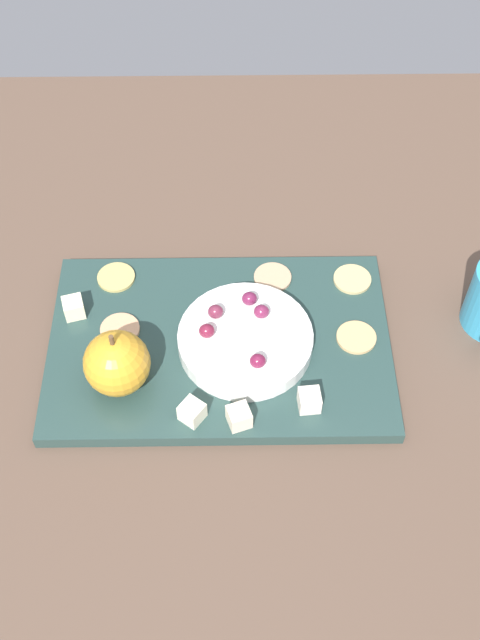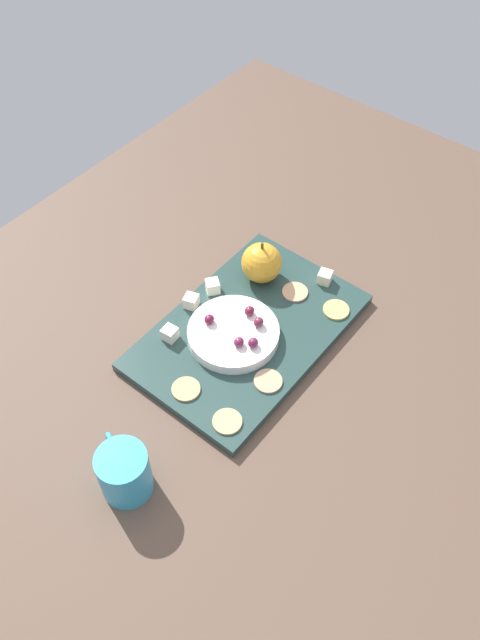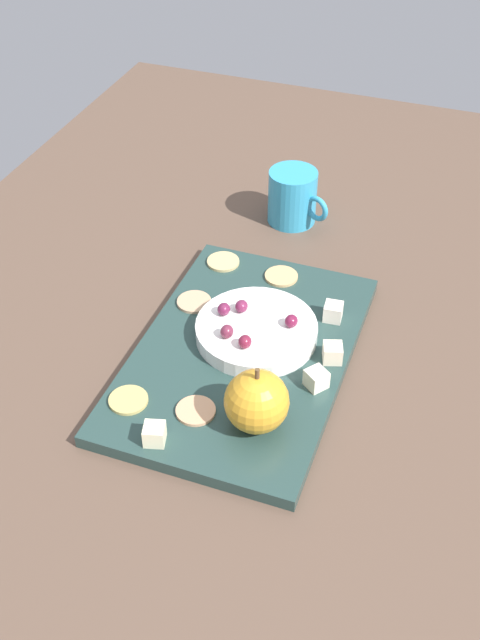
# 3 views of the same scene
# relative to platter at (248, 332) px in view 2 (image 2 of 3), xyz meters

# --- Properties ---
(table) EXTENTS (1.50, 1.05, 0.05)m
(table) POSITION_rel_platter_xyz_m (0.04, -0.01, -0.03)
(table) COLOR brown
(table) RESTS_ON ground
(platter) EXTENTS (0.38, 0.25, 0.02)m
(platter) POSITION_rel_platter_xyz_m (0.00, 0.00, 0.00)
(platter) COLOR #263F3B
(platter) RESTS_ON table
(serving_dish) EXTENTS (0.15, 0.15, 0.02)m
(serving_dish) POSITION_rel_platter_xyz_m (0.03, -0.01, 0.02)
(serving_dish) COLOR white
(serving_dish) RESTS_ON platter
(apple_whole) EXTENTS (0.07, 0.07, 0.07)m
(apple_whole) POSITION_rel_platter_xyz_m (-0.11, -0.05, 0.04)
(apple_whole) COLOR gold
(apple_whole) RESTS_ON platter
(apple_stem) EXTENTS (0.01, 0.01, 0.01)m
(apple_stem) POSITION_rel_platter_xyz_m (-0.11, -0.05, 0.09)
(apple_stem) COLOR brown
(apple_stem) RESTS_ON apple_whole
(cheese_cube_0) EXTENTS (0.03, 0.03, 0.02)m
(cheese_cube_0) POSITION_rel_platter_xyz_m (-0.17, 0.04, 0.02)
(cheese_cube_0) COLOR #F8F0C3
(cheese_cube_0) RESTS_ON platter
(cheese_cube_1) EXTENTS (0.03, 0.03, 0.02)m
(cheese_cube_1) POSITION_rel_platter_xyz_m (-0.03, -0.10, 0.02)
(cheese_cube_1) COLOR white
(cheese_cube_1) RESTS_ON platter
(cheese_cube_2) EXTENTS (0.02, 0.02, 0.02)m
(cheese_cube_2) POSITION_rel_platter_xyz_m (0.09, -0.09, 0.02)
(cheese_cube_2) COLOR #F4E3CE
(cheese_cube_2) RESTS_ON platter
(cheese_cube_3) EXTENTS (0.03, 0.03, 0.02)m
(cheese_cube_3) POSITION_rel_platter_xyz_m (0.02, -0.11, 0.02)
(cheese_cube_3) COLOR #F9E5C5
(cheese_cube_3) RESTS_ON platter
(cracker_0) EXTENTS (0.04, 0.04, 0.00)m
(cracker_0) POSITION_rel_platter_xyz_m (0.15, 0.00, 0.01)
(cracker_0) COLOR tan
(cracker_0) RESTS_ON platter
(cracker_1) EXTENTS (0.04, 0.04, 0.00)m
(cracker_1) POSITION_rel_platter_xyz_m (0.06, 0.09, 0.01)
(cracker_1) COLOR tan
(cracker_1) RESTS_ON platter
(cracker_2) EXTENTS (0.04, 0.04, 0.00)m
(cracker_2) POSITION_rel_platter_xyz_m (0.16, 0.09, 0.01)
(cracker_2) COLOR tan
(cracker_2) RESTS_ON platter
(cracker_3) EXTENTS (0.04, 0.04, 0.00)m
(cracker_3) POSITION_rel_platter_xyz_m (-0.12, 0.09, 0.01)
(cracker_3) COLOR tan
(cracker_3) RESTS_ON platter
(cracker_4) EXTENTS (0.04, 0.04, 0.00)m
(cracker_4) POSITION_rel_platter_xyz_m (-0.11, 0.02, 0.01)
(cracker_4) COLOR tan
(cracker_4) RESTS_ON platter
(grape_0) EXTENTS (0.02, 0.02, 0.02)m
(grape_0) POSITION_rel_platter_xyz_m (-0.01, -0.01, 0.04)
(grape_0) COLOR maroon
(grape_0) RESTS_ON serving_dish
(grape_1) EXTENTS (0.02, 0.02, 0.02)m
(grape_1) POSITION_rel_platter_xyz_m (0.03, 0.04, 0.04)
(grape_1) COLOR maroon
(grape_1) RESTS_ON serving_dish
(grape_2) EXTENTS (0.02, 0.02, 0.02)m
(grape_2) POSITION_rel_platter_xyz_m (-0.00, 0.02, 0.04)
(grape_2) COLOR maroon
(grape_2) RESTS_ON serving_dish
(grape_3) EXTENTS (0.02, 0.02, 0.02)m
(grape_3) POSITION_rel_platter_xyz_m (0.05, 0.02, 0.04)
(grape_3) COLOR maroon
(grape_3) RESTS_ON serving_dish
(grape_4) EXTENTS (0.02, 0.02, 0.02)m
(grape_4) POSITION_rel_platter_xyz_m (0.04, -0.05, 0.04)
(grape_4) COLOR maroon
(grape_4) RESTS_ON serving_dish
(cup) EXTENTS (0.07, 0.10, 0.08)m
(cup) POSITION_rel_platter_xyz_m (0.32, 0.03, 0.03)
(cup) COLOR #3199C4
(cup) RESTS_ON table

